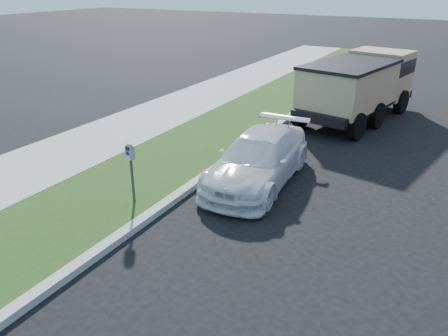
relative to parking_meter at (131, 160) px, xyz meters
The scene contains 5 objects.
ground 3.47m from the parking_meter, ahead, with size 120.00×120.00×0.00m, color black.
streetside 3.22m from the parking_meter, 139.50° to the left, with size 6.12×50.00×0.15m.
parking_meter is the anchor object (origin of this frame).
white_wagon 3.34m from the parking_meter, 53.47° to the left, with size 1.79×4.39×1.27m, color silver.
dump_truck 10.17m from the parking_meter, 73.68° to the left, with size 3.34×6.26×2.33m.
Camera 1 is at (2.94, -6.89, 4.90)m, focal length 35.00 mm.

